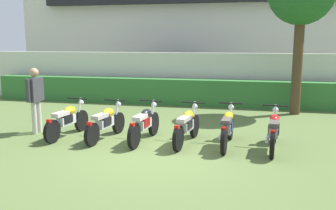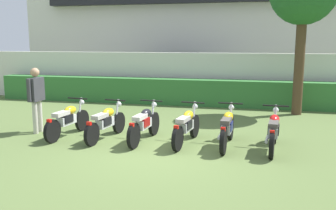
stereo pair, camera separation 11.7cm
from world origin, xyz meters
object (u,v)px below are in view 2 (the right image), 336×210
Objects in this scene: motorcycle_in_row_0 at (68,120)px; motorcycle_in_row_3 at (187,126)px; inspector_person at (36,94)px; motorcycle_in_row_5 at (274,131)px; motorcycle_in_row_1 at (106,122)px; motorcycle_in_row_2 at (144,124)px; parked_car at (171,73)px; motorcycle_in_row_4 at (227,128)px.

motorcycle_in_row_0 is 3.13m from motorcycle_in_row_3.
inspector_person is (-0.99, 0.19, 0.61)m from motorcycle_in_row_0.
motorcycle_in_row_5 reaches higher than motorcycle_in_row_3.
motorcycle_in_row_1 is at bearing 98.66° from motorcycle_in_row_3.
motorcycle_in_row_2 is 1.02× the size of motorcycle_in_row_3.
parked_car is 8.73m from motorcycle_in_row_2.
motorcycle_in_row_1 is at bearing 93.53° from motorcycle_in_row_4.
motorcycle_in_row_4 is (3.30, -8.61, -0.48)m from parked_car.
parked_car is 2.41× the size of motorcycle_in_row_3.
motorcycle_in_row_2 reaches higher than motorcycle_in_row_3.
parked_car is 8.67m from motorcycle_in_row_0.
inspector_person is (-3.07, 0.20, 0.60)m from motorcycle_in_row_2.
parked_car reaches higher than motorcycle_in_row_3.
motorcycle_in_row_5 is at bearing -66.30° from parked_car.
motorcycle_in_row_5 is (4.08, -0.06, 0.02)m from motorcycle_in_row_1.
inspector_person reaches higher than motorcycle_in_row_2.
inspector_person is at bearing 95.34° from motorcycle_in_row_3.
motorcycle_in_row_1 is 1.00× the size of motorcycle_in_row_3.
motorcycle_in_row_0 is 1.08× the size of inspector_person.
motorcycle_in_row_5 is at bearing -91.55° from motorcycle_in_row_4.
motorcycle_in_row_3 is (2.33, -8.60, -0.49)m from parked_car.
motorcycle_in_row_3 is at bearing -83.31° from motorcycle_in_row_0.
motorcycle_in_row_1 is 1.01× the size of motorcycle_in_row_5.
motorcycle_in_row_4 is (0.97, -0.01, 0.01)m from motorcycle_in_row_3.
motorcycle_in_row_3 reaches higher than motorcycle_in_row_1.
motorcycle_in_row_2 is 3.07m from motorcycle_in_row_5.
motorcycle_in_row_3 is at bearing -83.38° from motorcycle_in_row_2.
parked_car is 2.41× the size of motorcycle_in_row_1.
inspector_person reaches higher than motorcycle_in_row_0.
motorcycle_in_row_2 is (1.27, -8.63, -0.49)m from parked_car.
motorcycle_in_row_5 is (4.34, -8.69, -0.48)m from parked_car.
parked_car is at bearing 9.33° from motorcycle_in_row_1.
motorcycle_in_row_1 is (0.26, -8.64, -0.50)m from parked_car.
motorcycle_in_row_0 is at bearing 93.16° from motorcycle_in_row_4.
motorcycle_in_row_2 is 1.00× the size of motorcycle_in_row_4.
motorcycle_in_row_3 is at bearing 92.52° from motorcycle_in_row_4.
parked_car is at bearing 31.84° from motorcycle_in_row_5.
motorcycle_in_row_1 is 2.06m from motorcycle_in_row_3.
motorcycle_in_row_3 is 0.98× the size of motorcycle_in_row_4.
parked_car reaches higher than motorcycle_in_row_1.
motorcycle_in_row_3 is at bearing -2.36° from inspector_person.
motorcycle_in_row_0 is 1.18m from inspector_person.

